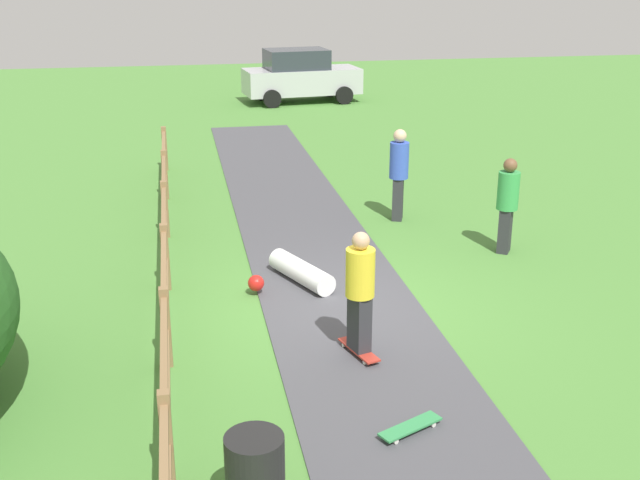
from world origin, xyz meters
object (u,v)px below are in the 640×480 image
skater_riding (360,288)px  bystander_blue (399,170)px  skater_fallen (298,273)px  skateboard_loose (410,427)px  bystander_green (507,201)px  trash_bin (255,479)px  parked_car_silver (300,76)px

skater_riding → bystander_blue: (2.12, 5.57, 0.05)m
skater_fallen → skater_riding: bearing=-80.9°
skater_fallen → skateboard_loose: 4.52m
skater_riding → bystander_green: (3.49, 3.40, -0.03)m
skater_fallen → trash_bin: bearing=-103.0°
skater_fallen → skateboard_loose: (0.56, -4.48, -0.11)m
skateboard_loose → skater_fallen: bearing=97.1°
parked_car_silver → skater_riding: bearing=-97.0°
trash_bin → skater_fallen: trash_bin is taller
parked_car_silver → trash_bin: bearing=-100.3°
skater_fallen → bystander_green: 4.06m
skater_riding → skater_fallen: 2.73m
bystander_blue → bystander_green: bearing=-57.7°
trash_bin → skater_riding: size_ratio=0.52×
bystander_blue → parked_car_silver: parked_car_silver is taller
bystander_green → bystander_blue: bearing=122.3°
skater_riding → bystander_blue: 5.96m
skateboard_loose → trash_bin: bearing=-149.1°
skater_fallen → bystander_blue: size_ratio=0.80×
skateboard_loose → bystander_green: size_ratio=0.47×
trash_bin → bystander_blue: bearing=66.0°
skateboard_loose → parked_car_silver: 21.78m
bystander_green → skater_fallen: bearing=-168.3°
skater_riding → skater_fallen: size_ratio=1.17×
bystander_green → bystander_blue: size_ratio=0.93×
skateboard_loose → bystander_green: bystander_green is taller
skater_fallen → bystander_green: (3.91, 0.81, 0.75)m
trash_bin → skateboard_loose: 2.18m
bystander_green → parked_car_silver: parked_car_silver is taller
skater_fallen → bystander_green: size_ratio=0.85×
skater_fallen → skateboard_loose: size_ratio=1.83×
bystander_blue → parked_car_silver: size_ratio=0.43×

